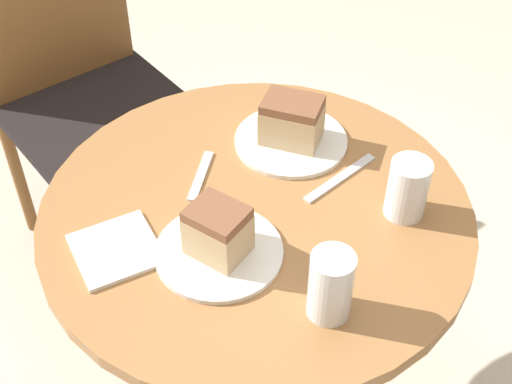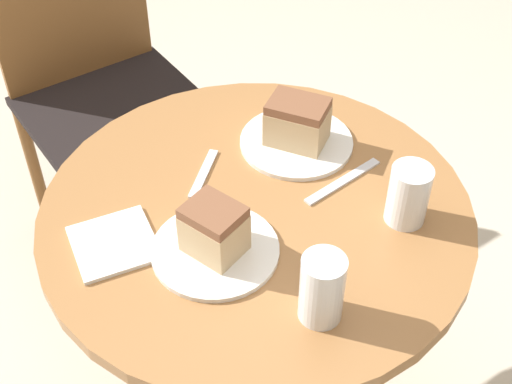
{
  "view_description": "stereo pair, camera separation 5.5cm",
  "coord_description": "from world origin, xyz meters",
  "px_view_note": "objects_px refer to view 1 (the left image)",
  "views": [
    {
      "loc": [
        -0.63,
        -0.7,
        1.65
      ],
      "look_at": [
        0.0,
        0.0,
        0.76
      ],
      "focal_mm": 50.0,
      "sensor_mm": 36.0,
      "label": 1
    },
    {
      "loc": [
        -0.59,
        -0.74,
        1.65
      ],
      "look_at": [
        0.0,
        0.0,
        0.76
      ],
      "focal_mm": 50.0,
      "sensor_mm": 36.0,
      "label": 2
    }
  ],
  "objects_px": {
    "cake_slice_far": "(218,231)",
    "plate_far": "(219,252)",
    "plate_near": "(291,141)",
    "cake_slice_near": "(292,120)",
    "glass_lemonade": "(330,288)",
    "glass_water": "(407,191)",
    "chair": "(90,99)"
  },
  "relations": [
    {
      "from": "cake_slice_far",
      "to": "plate_far",
      "type": "bearing_deg",
      "value": 0.0
    },
    {
      "from": "plate_far",
      "to": "cake_slice_far",
      "type": "xyz_separation_m",
      "value": [
        0.0,
        0.0,
        0.05
      ]
    },
    {
      "from": "plate_near",
      "to": "cake_slice_near",
      "type": "height_order",
      "value": "cake_slice_near"
    },
    {
      "from": "plate_near",
      "to": "plate_far",
      "type": "height_order",
      "value": "same"
    },
    {
      "from": "plate_far",
      "to": "cake_slice_near",
      "type": "xyz_separation_m",
      "value": [
        0.31,
        0.14,
        0.05
      ]
    },
    {
      "from": "cake_slice_far",
      "to": "glass_lemonade",
      "type": "bearing_deg",
      "value": -76.11
    },
    {
      "from": "cake_slice_near",
      "to": "cake_slice_far",
      "type": "relative_size",
      "value": 1.27
    },
    {
      "from": "glass_lemonade",
      "to": "glass_water",
      "type": "relative_size",
      "value": 1.09
    },
    {
      "from": "chair",
      "to": "glass_water",
      "type": "bearing_deg",
      "value": -80.89
    },
    {
      "from": "cake_slice_near",
      "to": "glass_water",
      "type": "height_order",
      "value": "glass_water"
    },
    {
      "from": "cake_slice_far",
      "to": "cake_slice_near",
      "type": "bearing_deg",
      "value": 23.88
    },
    {
      "from": "plate_near",
      "to": "glass_water",
      "type": "distance_m",
      "value": 0.29
    },
    {
      "from": "cake_slice_near",
      "to": "glass_water",
      "type": "xyz_separation_m",
      "value": [
        0.01,
        -0.28,
        -0.0
      ]
    },
    {
      "from": "plate_near",
      "to": "plate_far",
      "type": "relative_size",
      "value": 1.03
    },
    {
      "from": "cake_slice_near",
      "to": "plate_far",
      "type": "bearing_deg",
      "value": -156.12
    },
    {
      "from": "cake_slice_far",
      "to": "glass_water",
      "type": "height_order",
      "value": "glass_water"
    },
    {
      "from": "plate_near",
      "to": "plate_far",
      "type": "bearing_deg",
      "value": -156.12
    },
    {
      "from": "cake_slice_near",
      "to": "cake_slice_far",
      "type": "distance_m",
      "value": 0.34
    },
    {
      "from": "glass_water",
      "to": "cake_slice_near",
      "type": "bearing_deg",
      "value": 92.71
    },
    {
      "from": "cake_slice_far",
      "to": "glass_water",
      "type": "relative_size",
      "value": 0.97
    },
    {
      "from": "cake_slice_far",
      "to": "plate_near",
      "type": "bearing_deg",
      "value": 23.88
    },
    {
      "from": "chair",
      "to": "cake_slice_near",
      "type": "xyz_separation_m",
      "value": [
        0.08,
        -0.71,
        0.29
      ]
    },
    {
      "from": "plate_near",
      "to": "glass_water",
      "type": "height_order",
      "value": "glass_water"
    },
    {
      "from": "plate_near",
      "to": "plate_far",
      "type": "distance_m",
      "value": 0.34
    },
    {
      "from": "chair",
      "to": "glass_water",
      "type": "distance_m",
      "value": 1.04
    },
    {
      "from": "cake_slice_near",
      "to": "chair",
      "type": "bearing_deg",
      "value": 96.06
    },
    {
      "from": "plate_far",
      "to": "chair",
      "type": "bearing_deg",
      "value": 74.69
    },
    {
      "from": "plate_near",
      "to": "cake_slice_near",
      "type": "xyz_separation_m",
      "value": [
        0.0,
        0.0,
        0.05
      ]
    },
    {
      "from": "plate_far",
      "to": "cake_slice_near",
      "type": "bearing_deg",
      "value": 23.88
    },
    {
      "from": "chair",
      "to": "cake_slice_far",
      "type": "relative_size",
      "value": 8.01
    },
    {
      "from": "plate_far",
      "to": "cake_slice_far",
      "type": "height_order",
      "value": "cake_slice_far"
    },
    {
      "from": "glass_lemonade",
      "to": "plate_far",
      "type": "bearing_deg",
      "value": 103.89
    }
  ]
}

